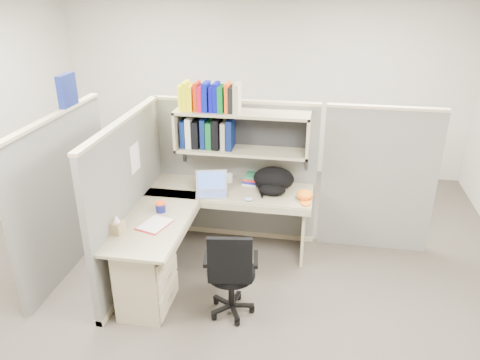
% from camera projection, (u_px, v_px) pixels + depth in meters
% --- Properties ---
extents(ground, '(6.00, 6.00, 0.00)m').
position_uv_depth(ground, '(221.00, 277.00, 4.78)').
color(ground, '#37322A').
rests_on(ground, ground).
extents(room_shell, '(6.00, 6.00, 6.00)m').
position_uv_depth(room_shell, '(217.00, 126.00, 4.13)').
color(room_shell, '#ADA89C').
rests_on(room_shell, ground).
extents(cubicle, '(3.79, 1.84, 1.95)m').
position_uv_depth(cubicle, '(194.00, 176.00, 4.88)').
color(cubicle, '#5C5C57').
rests_on(cubicle, ground).
extents(desk, '(1.74, 1.75, 0.73)m').
position_uv_depth(desk, '(171.00, 252.00, 4.41)').
color(desk, gray).
rests_on(desk, ground).
extents(laptop, '(0.40, 0.40, 0.24)m').
position_uv_depth(laptop, '(212.00, 184.00, 4.84)').
color(laptop, '#B0B1B5').
rests_on(laptop, desk).
extents(backpack, '(0.44, 0.34, 0.26)m').
position_uv_depth(backpack, '(273.00, 181.00, 4.90)').
color(backpack, black).
rests_on(backpack, desk).
extents(orange_cap, '(0.21, 0.23, 0.09)m').
position_uv_depth(orange_cap, '(305.00, 195.00, 4.78)').
color(orange_cap, orange).
rests_on(orange_cap, desk).
extents(snack_canister, '(0.10, 0.10, 0.10)m').
position_uv_depth(snack_canister, '(161.00, 207.00, 4.52)').
color(snack_canister, navy).
rests_on(snack_canister, desk).
extents(tissue_box, '(0.13, 0.13, 0.18)m').
position_uv_depth(tissue_box, '(117.00, 224.00, 4.14)').
color(tissue_box, tan).
rests_on(tissue_box, desk).
extents(mouse, '(0.11, 0.09, 0.04)m').
position_uv_depth(mouse, '(249.00, 199.00, 4.75)').
color(mouse, '#87A9C0').
rests_on(mouse, desk).
extents(paper_cup, '(0.09, 0.09, 0.10)m').
position_uv_depth(paper_cup, '(229.00, 178.00, 5.17)').
color(paper_cup, white).
rests_on(paper_cup, desk).
extents(book_stack, '(0.18, 0.23, 0.10)m').
position_uv_depth(book_stack, '(251.00, 179.00, 5.14)').
color(book_stack, gray).
rests_on(book_stack, desk).
extents(loose_paper, '(0.30, 0.34, 0.00)m').
position_uv_depth(loose_paper, '(155.00, 224.00, 4.32)').
color(loose_paper, white).
rests_on(loose_paper, desk).
extents(task_chair, '(0.50, 0.46, 0.90)m').
position_uv_depth(task_chair, '(231.00, 286.00, 4.13)').
color(task_chair, black).
rests_on(task_chair, ground).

